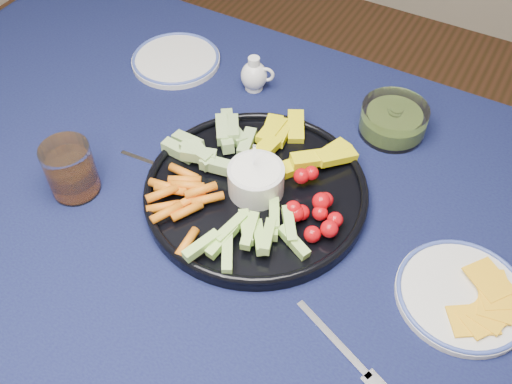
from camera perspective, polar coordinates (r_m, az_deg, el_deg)
The scene contains 9 objects.
dining_table at distance 1.07m, azimuth -2.71°, elevation -4.94°, with size 1.67×1.07×0.75m.
crudite_platter at distance 1.01m, azimuth -0.12°, elevation 0.49°, with size 0.40×0.40×0.13m.
creamer_pitcher at distance 1.22m, azimuth -0.16°, elevation 11.58°, with size 0.07×0.06×0.08m.
pickle_bowl at distance 1.16m, azimuth 13.55°, elevation 6.92°, with size 0.13×0.13×0.06m.
cheese_plate at distance 0.95m, azimuth 19.97°, elevation -9.55°, with size 0.21×0.21×0.02m.
juice_tumbler at distance 1.05m, azimuth -17.97°, elevation 1.91°, with size 0.09×0.09×0.10m.
fork_left at distance 1.09m, azimuth -9.60°, elevation 2.58°, with size 0.15×0.03×0.00m.
fork_right at distance 0.87m, azimuth 9.14°, elevation -15.73°, with size 0.17×0.09×0.00m.
side_plate_extra at distance 1.32m, azimuth -8.02°, elevation 13.00°, with size 0.20×0.20×0.02m.
Camera 1 is at (0.35, -0.52, 1.53)m, focal length 40.00 mm.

